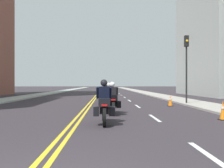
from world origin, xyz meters
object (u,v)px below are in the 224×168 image
object	(u,v)px
traffic_cone_0	(223,110)
motorcycle_1	(112,101)
motorcycle_2	(109,97)
motorcycle_0	(104,106)
motorcycle_5	(106,92)
traffic_cone_1	(170,101)
traffic_light_near	(186,57)
motorcycle_4	(109,93)
motorcycle_3	(105,95)

from	to	relation	value
traffic_cone_0	motorcycle_1	bearing A→B (deg)	154.16
motorcycle_2	motorcycle_0	bearing A→B (deg)	-94.34
motorcycle_5	traffic_cone_0	xyz separation A→B (m)	(4.74, -16.40, -0.26)
motorcycle_0	traffic_cone_1	xyz separation A→B (m)	(4.42, 7.83, -0.31)
motorcycle_1	traffic_light_near	world-z (taller)	traffic_light_near
motorcycle_1	motorcycle_2	size ratio (longest dim) A/B	1.07
motorcycle_0	motorcycle_4	distance (m)	13.58
motorcycle_0	motorcycle_2	world-z (taller)	motorcycle_0
motorcycle_1	motorcycle_3	size ratio (longest dim) A/B	1.02
motorcycle_2	motorcycle_3	bearing A→B (deg)	92.43
motorcycle_2	traffic_cone_0	bearing A→B (deg)	-53.81
traffic_cone_1	traffic_light_near	xyz separation A→B (m)	(1.47, 1.19, 3.05)
traffic_cone_0	traffic_light_near	distance (m)	8.63
motorcycle_2	motorcycle_5	bearing A→B (deg)	88.55
motorcycle_3	traffic_cone_0	xyz separation A→B (m)	(4.87, -9.08, -0.25)
motorcycle_4	motorcycle_3	bearing A→B (deg)	-96.66
motorcycle_0	traffic_light_near	distance (m)	11.11
motorcycle_1	motorcycle_2	distance (m)	3.67
motorcycle_4	traffic_cone_1	world-z (taller)	motorcycle_4
motorcycle_1	traffic_cone_1	bearing A→B (deg)	47.74
motorcycle_0	motorcycle_4	world-z (taller)	motorcycle_0
motorcycle_1	traffic_light_near	bearing A→B (deg)	45.36
traffic_cone_1	traffic_light_near	distance (m)	3.59
motorcycle_0	motorcycle_1	bearing A→B (deg)	81.59
motorcycle_4	traffic_cone_1	size ratio (longest dim) A/B	2.85
motorcycle_1	traffic_cone_0	world-z (taller)	motorcycle_1
motorcycle_0	traffic_cone_0	xyz separation A→B (m)	(4.88, 0.99, -0.28)
motorcycle_3	motorcycle_4	bearing A→B (deg)	83.87
motorcycle_3	traffic_cone_1	distance (m)	4.96
motorcycle_2	traffic_cone_1	xyz separation A→B (m)	(4.15, 0.99, -0.27)
motorcycle_5	motorcycle_2	bearing A→B (deg)	-91.73
motorcycle_4	traffic_cone_0	size ratio (longest dim) A/B	2.65
motorcycle_0	motorcycle_3	world-z (taller)	motorcycle_0
motorcycle_3	motorcycle_5	bearing A→B (deg)	87.79
motorcycle_3	traffic_light_near	distance (m)	6.59
motorcycle_1	motorcycle_3	world-z (taller)	motorcycle_1
motorcycle_1	traffic_cone_0	size ratio (longest dim) A/B	2.88
motorcycle_3	traffic_cone_0	world-z (taller)	motorcycle_3
motorcycle_2	motorcycle_5	size ratio (longest dim) A/B	0.96
motorcycle_1	motorcycle_3	xyz separation A→B (m)	(-0.38, 6.91, -0.00)
motorcycle_2	motorcycle_5	world-z (taller)	motorcycle_5
motorcycle_0	motorcycle_3	xyz separation A→B (m)	(0.01, 10.08, -0.03)
traffic_cone_0	traffic_cone_1	xyz separation A→B (m)	(-0.46, 6.83, -0.03)
motorcycle_0	traffic_cone_1	bearing A→B (deg)	59.17
motorcycle_0	motorcycle_2	xyz separation A→B (m)	(0.27, 6.84, -0.04)
motorcycle_2	motorcycle_4	size ratio (longest dim) A/B	1.02
traffic_light_near	motorcycle_1	bearing A→B (deg)	-133.23
motorcycle_1	traffic_cone_0	xyz separation A→B (m)	(4.49, -2.18, -0.25)
motorcycle_2	traffic_cone_1	size ratio (longest dim) A/B	2.90
motorcycle_3	motorcycle_4	size ratio (longest dim) A/B	1.06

